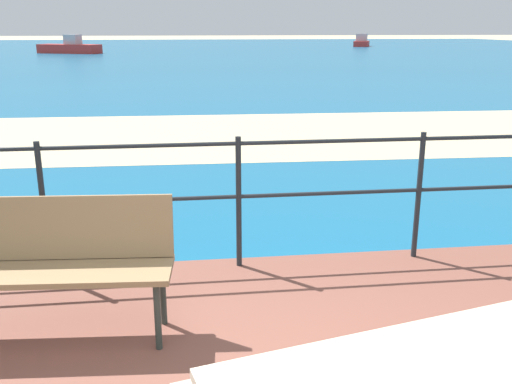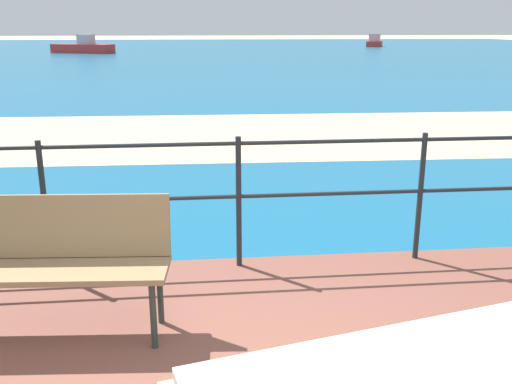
{
  "view_description": "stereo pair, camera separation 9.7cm",
  "coord_description": "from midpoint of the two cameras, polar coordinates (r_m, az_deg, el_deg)",
  "views": [
    {
      "loc": [
        -0.4,
        -1.74,
        1.92
      ],
      "look_at": [
        0.13,
        2.44,
        0.68
      ],
      "focal_mm": 39.57,
      "sensor_mm": 36.0,
      "label": 1
    },
    {
      "loc": [
        -0.3,
        -1.75,
        1.92
      ],
      "look_at": [
        0.13,
        2.44,
        0.68
      ],
      "focal_mm": 39.57,
      "sensor_mm": 36.0,
      "label": 2
    }
  ],
  "objects": [
    {
      "name": "boat_near",
      "position": [
        57.54,
        10.58,
        14.64
      ],
      "size": [
        2.29,
        3.43,
        1.2
      ],
      "rotation": [
        0.0,
        0.0,
        1.19
      ],
      "color": "red",
      "rests_on": "sea_water"
    },
    {
      "name": "park_bench",
      "position": [
        3.71,
        -21.83,
        -5.9
      ],
      "size": [
        1.65,
        0.54,
        0.86
      ],
      "rotation": [
        0.0,
        0.0,
        -0.07
      ],
      "color": "#8C704C",
      "rests_on": "patio_paving"
    },
    {
      "name": "beach_strip",
      "position": [
        10.46,
        -5.25,
        5.81
      ],
      "size": [
        54.1,
        6.06,
        0.01
      ],
      "primitive_type": "cube",
      "rotation": [
        0.0,
        0.0,
        -0.03
      ],
      "color": "tan",
      "rests_on": "ground"
    },
    {
      "name": "boat_mid",
      "position": [
        44.49,
        -18.46,
        13.68
      ],
      "size": [
        5.07,
        3.3,
        1.32
      ],
      "rotation": [
        0.0,
        0.0,
        2.69
      ],
      "color": "red",
      "rests_on": "sea_water"
    },
    {
      "name": "railing_fence",
      "position": [
        4.38,
        -2.41,
        0.66
      ],
      "size": [
        5.94,
        0.04,
        1.06
      ],
      "color": "#1E2328",
      "rests_on": "patio_paving"
    },
    {
      "name": "sea_water",
      "position": [
        41.79,
        -6.97,
        13.7
      ],
      "size": [
        90.0,
        90.0,
        0.01
      ],
      "primitive_type": "cube",
      "color": "#145B84",
      "rests_on": "ground"
    }
  ]
}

